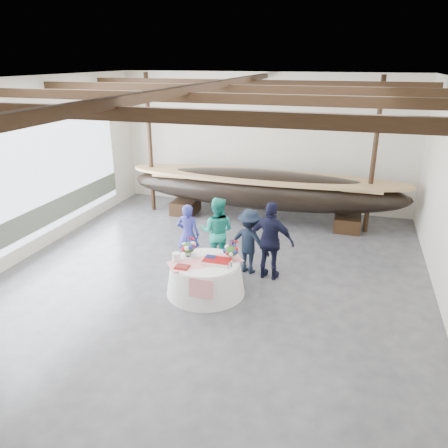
% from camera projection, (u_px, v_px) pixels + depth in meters
% --- Properties ---
extents(floor, '(10.00, 12.00, 0.01)m').
position_uv_depth(floor, '(208.00, 283.00, 10.15)').
color(floor, '#3D3D42').
rests_on(floor, ground).
extents(wall_back, '(10.00, 0.02, 4.50)m').
position_uv_depth(wall_back, '(264.00, 142.00, 14.71)').
color(wall_back, silver).
rests_on(wall_back, ground).
extents(wall_left, '(0.02, 12.00, 4.50)m').
position_uv_depth(wall_left, '(14.00, 174.00, 10.70)').
color(wall_left, silver).
rests_on(wall_left, ground).
extents(ceiling, '(10.00, 12.00, 0.01)m').
position_uv_depth(ceiling, '(204.00, 80.00, 8.54)').
color(ceiling, white).
rests_on(ceiling, wall_back).
extents(pavilion_structure, '(9.80, 11.76, 4.50)m').
position_uv_depth(pavilion_structure, '(217.00, 103.00, 9.42)').
color(pavilion_structure, black).
rests_on(pavilion_structure, ground).
extents(open_bay, '(0.03, 7.00, 3.20)m').
position_uv_depth(open_bay, '(45.00, 180.00, 11.73)').
color(open_bay, silver).
rests_on(open_bay, ground).
extents(longboat_display, '(8.82, 1.76, 1.65)m').
position_uv_depth(longboat_display, '(263.00, 189.00, 13.69)').
color(longboat_display, black).
rests_on(longboat_display, ground).
extents(banquet_table, '(1.74, 1.74, 0.75)m').
position_uv_depth(banquet_table, '(206.00, 277.00, 9.64)').
color(banquet_table, silver).
rests_on(banquet_table, ground).
extents(tabletop_items, '(1.62, 1.41, 0.40)m').
position_uv_depth(tabletop_items, '(207.00, 253.00, 9.59)').
color(tabletop_items, red).
rests_on(tabletop_items, banquet_table).
extents(guest_woman_blue, '(0.60, 0.41, 1.59)m').
position_uv_depth(guest_woman_blue, '(188.00, 234.00, 10.86)').
color(guest_woman_blue, navy).
rests_on(guest_woman_blue, ground).
extents(guest_woman_teal, '(0.89, 0.72, 1.77)m').
position_uv_depth(guest_woman_teal, '(217.00, 232.00, 10.80)').
color(guest_woman_teal, teal).
rests_on(guest_woman_teal, ground).
extents(guest_man_left, '(1.15, 0.84, 1.60)m').
position_uv_depth(guest_man_left, '(249.00, 241.00, 10.44)').
color(guest_man_left, black).
rests_on(guest_man_left, ground).
extents(guest_man_right, '(1.16, 0.60, 1.89)m').
position_uv_depth(guest_man_right, '(271.00, 241.00, 10.09)').
color(guest_man_right, black).
rests_on(guest_man_right, ground).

